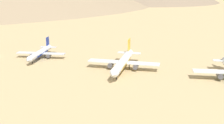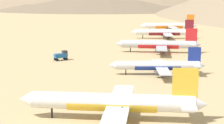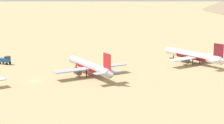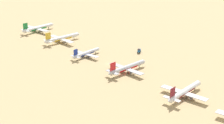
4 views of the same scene
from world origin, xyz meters
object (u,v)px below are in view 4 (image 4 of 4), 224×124
object	(u,v)px
parked_jet_3	(86,53)
parked_jet_5	(38,28)
service_truck	(139,50)
parked_jet_1	(185,92)
parked_jet_2	(127,68)
parked_jet_4	(62,38)

from	to	relation	value
parked_jet_3	parked_jet_5	size ratio (longest dim) A/B	0.79
service_truck	parked_jet_5	bearing A→B (deg)	101.96
parked_jet_3	parked_jet_1	bearing A→B (deg)	-92.50
parked_jet_1	parked_jet_5	bearing A→B (deg)	84.61
parked_jet_1	parked_jet_3	bearing A→B (deg)	87.50
parked_jet_3	service_truck	size ratio (longest dim) A/B	5.73
parked_jet_5	service_truck	bearing A→B (deg)	-78.04
parked_jet_2	parked_jet_4	bearing A→B (deg)	83.62
parked_jet_2	parked_jet_3	bearing A→B (deg)	89.29
parked_jet_5	parked_jet_4	bearing A→B (deg)	-94.91
parked_jet_3	service_truck	distance (m)	44.77
parked_jet_2	parked_jet_5	distance (m)	141.27
parked_jet_1	parked_jet_2	world-z (taller)	parked_jet_2
parked_jet_5	service_truck	size ratio (longest dim) A/B	7.26
parked_jet_1	parked_jet_3	distance (m)	99.07
parked_jet_1	parked_jet_2	distance (m)	52.52
parked_jet_3	parked_jet_4	size ratio (longest dim) A/B	0.79
parked_jet_1	parked_jet_5	xyz separation A→B (m)	(18.22, 192.92, 0.24)
parked_jet_3	service_truck	world-z (taller)	parked_jet_3
parked_jet_4	service_truck	world-z (taller)	parked_jet_4
parked_jet_2	service_truck	world-z (taller)	parked_jet_2
parked_jet_4	parked_jet_1	bearing A→B (deg)	-95.55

